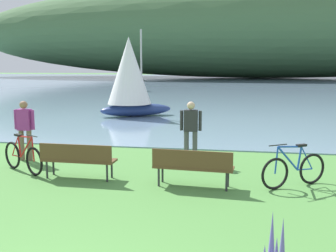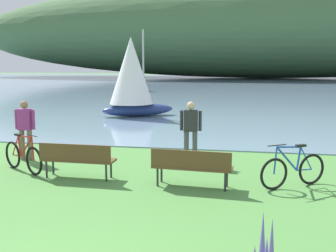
# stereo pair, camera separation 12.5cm
# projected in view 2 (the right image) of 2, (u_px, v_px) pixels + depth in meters

# --- Properties ---
(bay_water) EXTENTS (180.00, 80.00, 0.04)m
(bay_water) POSITION_uv_depth(u_px,v_px,m) (224.00, 84.00, 51.94)
(bay_water) COLOR #7A99B2
(bay_water) RESTS_ON ground
(distant_hillside) EXTENTS (110.52, 28.00, 16.87)m
(distant_hillside) POSITION_uv_depth(u_px,v_px,m) (263.00, 30.00, 71.50)
(distant_hillside) COLOR #42663D
(distant_hillside) RESTS_ON bay_water
(park_bench_near_camera) EXTENTS (1.81, 0.52, 0.88)m
(park_bench_near_camera) POSITION_uv_depth(u_px,v_px,m) (77.00, 158.00, 9.68)
(park_bench_near_camera) COLOR brown
(park_bench_near_camera) RESTS_ON ground
(park_bench_further_along) EXTENTS (1.83, 0.61, 0.88)m
(park_bench_further_along) POSITION_uv_depth(u_px,v_px,m) (192.00, 165.00, 8.98)
(park_bench_further_along) COLOR brown
(park_bench_further_along) RESTS_ON ground
(bicycle_leaning_near_bench) EXTENTS (1.51, 1.02, 1.01)m
(bicycle_leaning_near_bench) POSITION_uv_depth(u_px,v_px,m) (293.00, 170.00, 9.03)
(bicycle_leaning_near_bench) COLOR black
(bicycle_leaning_near_bench) RESTS_ON ground
(bicycle_beside_path) EXTENTS (1.55, 0.96, 1.01)m
(bicycle_beside_path) POSITION_uv_depth(u_px,v_px,m) (23.00, 156.00, 10.34)
(bicycle_beside_path) COLOR black
(bicycle_beside_path) RESTS_ON ground
(person_at_shoreline) EXTENTS (0.61, 0.23, 1.71)m
(person_at_shoreline) POSITION_uv_depth(u_px,v_px,m) (191.00, 128.00, 11.25)
(person_at_shoreline) COLOR #4C4C51
(person_at_shoreline) RESTS_ON ground
(person_on_the_grass) EXTENTS (0.61, 0.22, 1.71)m
(person_on_the_grass) POSITION_uv_depth(u_px,v_px,m) (25.00, 126.00, 11.49)
(person_on_the_grass) COLOR #72604C
(person_on_the_grass) RESTS_ON ground
(sailboat_nearest_to_shore) EXTENTS (3.78, 3.07, 4.40)m
(sailboat_nearest_to_shore) POSITION_uv_depth(u_px,v_px,m) (132.00, 76.00, 20.46)
(sailboat_nearest_to_shore) COLOR navy
(sailboat_nearest_to_shore) RESTS_ON bay_water
(sailboat_mid_bay) EXTENTS (2.25, 3.17, 3.59)m
(sailboat_mid_bay) POSITION_uv_depth(u_px,v_px,m) (136.00, 73.00, 40.20)
(sailboat_mid_bay) COLOR #B22323
(sailboat_mid_bay) RESTS_ON bay_water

